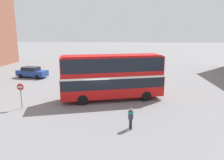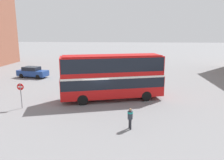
# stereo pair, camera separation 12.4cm
# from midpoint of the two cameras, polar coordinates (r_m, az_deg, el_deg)

# --- Properties ---
(ground_plane) EXTENTS (240.00, 240.00, 0.00)m
(ground_plane) POSITION_cam_midpoint_polar(r_m,az_deg,el_deg) (21.71, -4.00, -5.67)
(ground_plane) COLOR slate
(double_decker_bus) EXTENTS (10.44, 5.20, 4.53)m
(double_decker_bus) POSITION_cam_midpoint_polar(r_m,az_deg,el_deg) (21.68, -0.16, 1.43)
(double_decker_bus) COLOR red
(double_decker_bus) RESTS_ON ground_plane
(pedestrian_foreground) EXTENTS (0.47, 0.47, 1.55)m
(pedestrian_foreground) POSITION_cam_midpoint_polar(r_m,az_deg,el_deg) (15.62, 4.68, -9.42)
(pedestrian_foreground) COLOR #232328
(pedestrian_foreground) RESTS_ON ground_plane
(parked_car_kerb_near) EXTENTS (4.82, 2.64, 1.63)m
(parked_car_kerb_near) POSITION_cam_midpoint_polar(r_m,az_deg,el_deg) (34.82, -20.29, 1.93)
(parked_car_kerb_near) COLOR navy
(parked_car_kerb_near) RESTS_ON ground_plane
(parked_car_kerb_far) EXTENTS (5.00, 2.97, 1.46)m
(parked_car_kerb_far) POSITION_cam_midpoint_polar(r_m,az_deg,el_deg) (35.23, -0.67, 2.72)
(parked_car_kerb_far) COLOR silver
(parked_car_kerb_far) RESTS_ON ground_plane
(no_entry_sign) EXTENTS (0.62, 0.08, 2.30)m
(no_entry_sign) POSITION_cam_midpoint_polar(r_m,az_deg,el_deg) (21.06, -22.90, -2.85)
(no_entry_sign) COLOR gray
(no_entry_sign) RESTS_ON ground_plane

